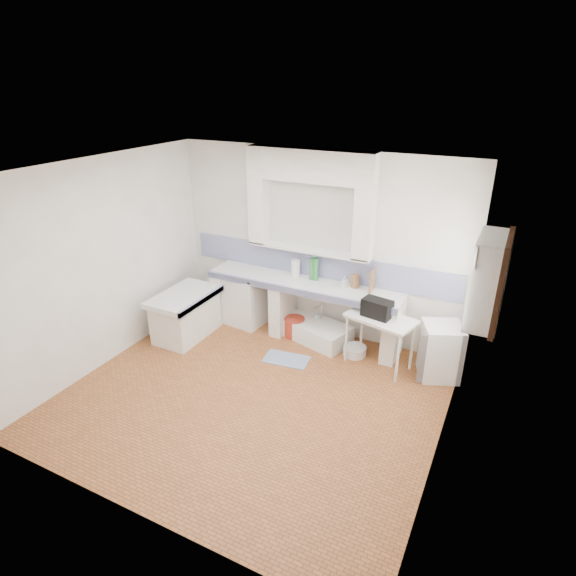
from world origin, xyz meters
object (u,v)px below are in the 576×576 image
at_px(stove, 247,299).
at_px(side_table, 379,341).
at_px(fridge, 440,351).
at_px(sink, 316,332).

xyz_separation_m(stove, side_table, (2.28, -0.29, -0.04)).
bearing_deg(fridge, stove, 153.91).
relative_size(sink, side_table, 1.16).
distance_m(stove, sink, 1.27).
distance_m(side_table, fridge, 0.81).
relative_size(stove, sink, 0.79).
relative_size(side_table, fridge, 1.19).
bearing_deg(stove, side_table, -1.16).
bearing_deg(fridge, side_table, 165.10).
xyz_separation_m(stove, sink, (1.23, -0.02, -0.29)).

